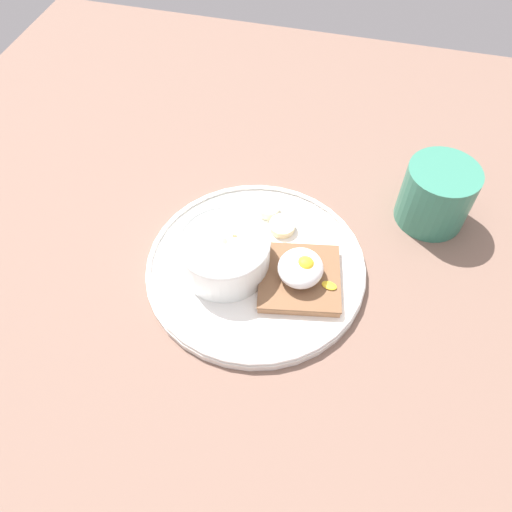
% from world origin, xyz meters
% --- Properties ---
extents(ground_plane, '(1.20, 1.20, 0.02)m').
position_xyz_m(ground_plane, '(0.00, 0.00, 0.01)').
color(ground_plane, brown).
rests_on(ground_plane, ground).
extents(plate, '(0.28, 0.28, 0.02)m').
position_xyz_m(plate, '(0.00, 0.00, 0.03)').
color(plate, white).
rests_on(plate, ground_plane).
extents(oatmeal_bowl, '(0.12, 0.12, 0.05)m').
position_xyz_m(oatmeal_bowl, '(-0.01, 0.04, 0.06)').
color(oatmeal_bowl, white).
rests_on(oatmeal_bowl, plate).
extents(toast_slice, '(0.12, 0.12, 0.01)m').
position_xyz_m(toast_slice, '(-0.01, -0.06, 0.04)').
color(toast_slice, brown).
rests_on(toast_slice, plate).
extents(poached_egg, '(0.06, 0.08, 0.04)m').
position_xyz_m(poached_egg, '(-0.01, -0.06, 0.06)').
color(poached_egg, white).
rests_on(poached_egg, toast_slice).
extents(banana_slice_front, '(0.04, 0.04, 0.02)m').
position_xyz_m(banana_slice_front, '(0.07, -0.02, 0.04)').
color(banana_slice_front, beige).
rests_on(banana_slice_front, plate).
extents(banana_slice_left, '(0.04, 0.04, 0.02)m').
position_xyz_m(banana_slice_left, '(0.09, 0.01, 0.04)').
color(banana_slice_left, '#EFE9BA').
rests_on(banana_slice_left, plate).
extents(coffee_mug, '(0.10, 0.10, 0.09)m').
position_xyz_m(coffee_mug, '(0.15, -0.21, 0.07)').
color(coffee_mug, '#367C64').
rests_on(coffee_mug, ground_plane).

